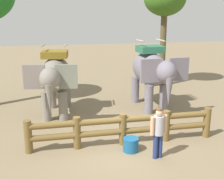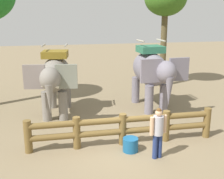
{
  "view_description": "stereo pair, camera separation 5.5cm",
  "coord_description": "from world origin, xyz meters",
  "px_view_note": "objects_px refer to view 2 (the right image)",
  "views": [
    {
      "loc": [
        -2.13,
        -8.39,
        4.23
      ],
      "look_at": [
        0.0,
        1.87,
        1.4
      ],
      "focal_mm": 46.66,
      "sensor_mm": 36.0,
      "label": 1
    },
    {
      "loc": [
        -2.08,
        -8.4,
        4.23
      ],
      "look_at": [
        0.0,
        1.87,
        1.4
      ],
      "focal_mm": 46.66,
      "sensor_mm": 36.0,
      "label": 2
    }
  ],
  "objects_px": {
    "elephant_near_left": "(55,77)",
    "tree_far_left": "(166,0)",
    "feed_bucket": "(130,145)",
    "tourist_woman_in_black": "(158,130)",
    "log_fence": "(123,127)",
    "elephant_center": "(152,71)"
  },
  "relations": [
    {
      "from": "tourist_woman_in_black",
      "to": "feed_bucket",
      "type": "xyz_separation_m",
      "value": [
        -0.67,
        0.57,
        -0.68
      ]
    },
    {
      "from": "log_fence",
      "to": "elephant_center",
      "type": "distance_m",
      "value": 4.05
    },
    {
      "from": "elephant_near_left",
      "to": "tourist_woman_in_black",
      "type": "xyz_separation_m",
      "value": [
        2.84,
        -4.34,
        -0.75
      ]
    },
    {
      "from": "elephant_center",
      "to": "tree_far_left",
      "type": "relative_size",
      "value": 0.6
    },
    {
      "from": "elephant_center",
      "to": "feed_bucket",
      "type": "bearing_deg",
      "value": -117.08
    },
    {
      "from": "tourist_woman_in_black",
      "to": "tree_far_left",
      "type": "bearing_deg",
      "value": 68.28
    },
    {
      "from": "elephant_center",
      "to": "tourist_woman_in_black",
      "type": "xyz_separation_m",
      "value": [
        -1.29,
        -4.39,
        -0.81
      ]
    },
    {
      "from": "log_fence",
      "to": "tree_far_left",
      "type": "height_order",
      "value": "tree_far_left"
    },
    {
      "from": "tree_far_left",
      "to": "elephant_near_left",
      "type": "bearing_deg",
      "value": -147.74
    },
    {
      "from": "elephant_center",
      "to": "tree_far_left",
      "type": "xyz_separation_m",
      "value": [
        1.98,
        3.8,
        3.1
      ]
    },
    {
      "from": "log_fence",
      "to": "elephant_center",
      "type": "xyz_separation_m",
      "value": [
        2.08,
        3.29,
        1.11
      ]
    },
    {
      "from": "tourist_woman_in_black",
      "to": "log_fence",
      "type": "bearing_deg",
      "value": 125.86
    },
    {
      "from": "feed_bucket",
      "to": "log_fence",
      "type": "bearing_deg",
      "value": 103.56
    },
    {
      "from": "log_fence",
      "to": "elephant_center",
      "type": "relative_size",
      "value": 1.74
    },
    {
      "from": "elephant_near_left",
      "to": "tree_far_left",
      "type": "bearing_deg",
      "value": 32.26
    },
    {
      "from": "elephant_near_left",
      "to": "elephant_center",
      "type": "relative_size",
      "value": 0.98
    },
    {
      "from": "tree_far_left",
      "to": "log_fence",
      "type": "bearing_deg",
      "value": -119.76
    },
    {
      "from": "elephant_near_left",
      "to": "tree_far_left",
      "type": "height_order",
      "value": "tree_far_left"
    },
    {
      "from": "elephant_near_left",
      "to": "tourist_woman_in_black",
      "type": "distance_m",
      "value": 5.24
    },
    {
      "from": "elephant_center",
      "to": "tourist_woman_in_black",
      "type": "relative_size",
      "value": 2.28
    },
    {
      "from": "tree_far_left",
      "to": "feed_bucket",
      "type": "height_order",
      "value": "tree_far_left"
    },
    {
      "from": "tourist_woman_in_black",
      "to": "tree_far_left",
      "type": "distance_m",
      "value": 9.65
    }
  ]
}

